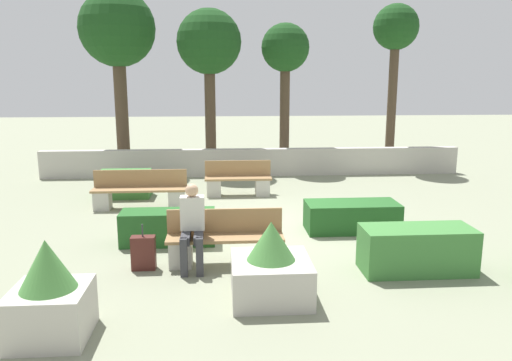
% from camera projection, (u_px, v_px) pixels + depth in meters
% --- Properties ---
extents(ground_plane, '(60.00, 60.00, 0.00)m').
position_uv_depth(ground_plane, '(272.00, 229.00, 10.03)').
color(ground_plane, gray).
extents(perimeter_wall, '(12.88, 0.30, 0.84)m').
position_uv_depth(perimeter_wall, '(253.00, 162.00, 15.44)').
color(perimeter_wall, '#B7B2A8').
rests_on(perimeter_wall, ground_plane).
extents(bench_front, '(1.89, 0.48, 0.88)m').
position_uv_depth(bench_front, '(225.00, 244.00, 8.09)').
color(bench_front, '#937047').
rests_on(bench_front, ground_plane).
extents(bench_left_side, '(2.16, 0.49, 0.88)m').
position_uv_depth(bench_left_side, '(140.00, 193.00, 11.56)').
color(bench_left_side, '#937047').
rests_on(bench_left_side, ground_plane).
extents(bench_right_side, '(1.71, 0.49, 0.88)m').
position_uv_depth(bench_right_side, '(238.00, 182.00, 12.86)').
color(bench_right_side, '#937047').
rests_on(bench_right_side, ground_plane).
extents(person_seated_man, '(0.38, 0.64, 1.35)m').
position_uv_depth(person_seated_man, '(192.00, 223.00, 7.83)').
color(person_seated_man, '#333338').
rests_on(person_seated_man, ground_plane).
extents(hedge_block_near_left, '(1.28, 0.74, 0.67)m').
position_uv_depth(hedge_block_near_left, '(125.00, 184.00, 12.67)').
color(hedge_block_near_left, '#3D7A38').
rests_on(hedge_block_near_left, ground_plane).
extents(hedge_block_mid_left, '(1.72, 0.73, 0.71)m').
position_uv_depth(hedge_block_mid_left, '(417.00, 250.00, 7.78)').
color(hedge_block_mid_left, '#3D7A38').
rests_on(hedge_block_mid_left, ground_plane).
extents(hedge_block_mid_right, '(1.70, 0.61, 0.61)m').
position_uv_depth(hedge_block_mid_right, '(168.00, 227.00, 9.12)').
color(hedge_block_mid_right, '#235623').
rests_on(hedge_block_mid_right, ground_plane).
extents(hedge_block_far_left, '(1.82, 0.81, 0.57)m').
position_uv_depth(hedge_block_far_left, '(352.00, 216.00, 9.89)').
color(hedge_block_far_left, '#235623').
rests_on(hedge_block_far_left, ground_plane).
extents(planter_corner_left, '(1.07, 1.07, 1.10)m').
position_uv_depth(planter_corner_left, '(271.00, 269.00, 6.81)').
color(planter_corner_left, '#B7B2A8').
rests_on(planter_corner_left, ground_plane).
extents(planter_corner_right, '(0.86, 0.86, 1.20)m').
position_uv_depth(planter_corner_right, '(50.00, 296.00, 5.75)').
color(planter_corner_right, '#B7B2A8').
rests_on(planter_corner_right, ground_plane).
extents(suitcase, '(0.37, 0.19, 0.74)m').
position_uv_depth(suitcase, '(143.00, 253.00, 7.88)').
color(suitcase, '#471E19').
rests_on(suitcase, ground_plane).
extents(tree_leftmost, '(2.36, 2.36, 5.67)m').
position_uv_depth(tree_leftmost, '(117.00, 32.00, 15.47)').
color(tree_leftmost, '#473828').
rests_on(tree_leftmost, ground_plane).
extents(tree_center_left, '(2.01, 2.01, 5.09)m').
position_uv_depth(tree_center_left, '(209.00, 45.00, 15.47)').
color(tree_center_left, '#473828').
rests_on(tree_center_left, ground_plane).
extents(tree_center_right, '(1.54, 1.54, 4.70)m').
position_uv_depth(tree_center_right, '(285.00, 54.00, 15.94)').
color(tree_center_right, '#473828').
rests_on(tree_center_right, ground_plane).
extents(tree_rightmost, '(1.44, 1.44, 5.29)m').
position_uv_depth(tree_rightmost, '(396.00, 36.00, 15.87)').
color(tree_rightmost, '#473828').
rests_on(tree_rightmost, ground_plane).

